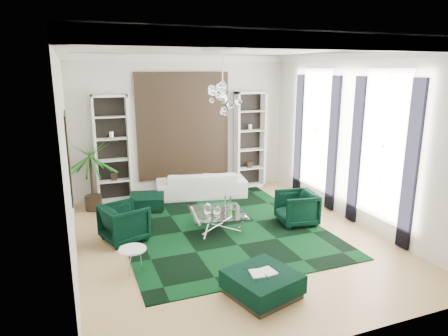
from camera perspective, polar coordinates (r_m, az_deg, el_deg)
name	(u,v)px	position (r m, az deg, el deg)	size (l,w,h in m)	color
floor	(230,238)	(8.44, 0.86, -9.99)	(6.00, 7.00, 0.02)	tan
ceiling	(231,47)	(7.73, 0.96, 16.88)	(6.00, 7.00, 0.02)	white
wall_back	(183,125)	(11.15, -5.88, 6.06)	(6.00, 0.02, 3.80)	silver
wall_front	(342,202)	(4.89, 16.51, -4.68)	(6.00, 0.02, 3.80)	silver
wall_left	(67,160)	(7.31, -21.53, 1.01)	(0.02, 7.00, 3.80)	silver
wall_right	(355,139)	(9.40, 18.24, 3.96)	(0.02, 7.00, 3.80)	silver
crown_molding	(231,53)	(7.72, 0.96, 16.06)	(6.00, 7.00, 0.18)	white
ceiling_medallion	(225,50)	(8.00, 0.12, 16.49)	(0.90, 0.90, 0.05)	white
tapestry	(183,126)	(11.11, -5.82, 6.03)	(2.50, 0.06, 2.80)	black
shelving_left	(112,149)	(10.70, -15.66, 2.56)	(0.90, 0.38, 2.80)	white
shelving_right	(250,140)	(11.70, 3.71, 4.00)	(0.90, 0.38, 2.80)	white
painting	(69,156)	(7.91, -21.22, 1.58)	(0.04, 1.30, 1.60)	black
window_near	(384,146)	(8.72, 21.84, 2.93)	(0.03, 1.10, 2.90)	white
curtain_near_a	(411,167)	(8.20, 25.16, 0.17)	(0.07, 0.30, 3.25)	black
curtain_near_b	(356,151)	(9.31, 18.32, 2.31)	(0.07, 0.30, 3.25)	black
window_far	(316,130)	(10.57, 13.04, 5.34)	(0.03, 1.10, 2.90)	white
curtain_far_a	(333,145)	(9.96, 15.29, 3.24)	(0.07, 0.30, 3.25)	black
curtain_far_b	(299,135)	(11.24, 10.61, 4.67)	(0.07, 0.30, 3.25)	black
rug	(220,227)	(8.96, -0.60, -8.39)	(4.20, 5.00, 0.02)	black
sofa	(201,184)	(10.95, -3.28, -2.33)	(2.41, 0.94, 0.70)	silver
armchair_left	(124,223)	(8.43, -14.04, -7.58)	(0.82, 0.84, 0.76)	black
armchair_right	(297,208)	(9.17, 10.34, -5.66)	(0.80, 0.82, 0.75)	black
coffee_table	(218,220)	(8.80, -0.92, -7.50)	(1.14, 1.14, 0.39)	white
ottoman_side	(147,202)	(10.17, -10.91, -4.83)	(0.83, 0.83, 0.37)	black
ottoman_front	(262,284)	(6.43, 5.50, -16.20)	(0.96, 0.96, 0.38)	black
book	(263,272)	(6.33, 5.54, -14.58)	(0.40, 0.27, 0.03)	white
side_table	(133,261)	(7.17, -12.83, -12.86)	(0.46, 0.46, 0.45)	white
palm	(91,166)	(10.23, -18.53, 0.23)	(1.40, 1.40, 2.23)	#1A6518
chandelier	(222,99)	(7.95, -0.23, 9.87)	(0.77, 0.77, 0.70)	white
table_plant	(234,208)	(8.58, 1.43, -5.78)	(0.14, 0.11, 0.25)	#1A6518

